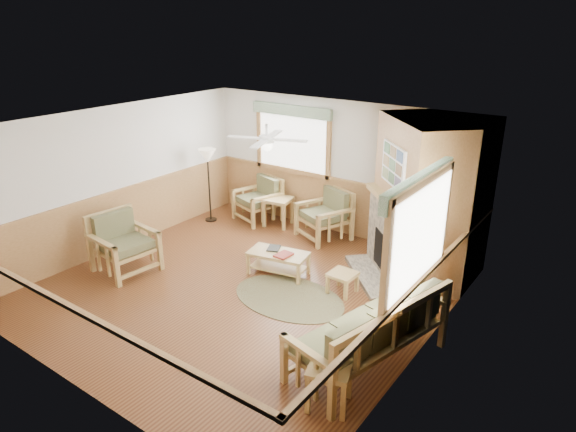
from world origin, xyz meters
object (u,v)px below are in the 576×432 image
Objects in this scene: armchair_back_right at (324,215)px; footstool at (342,283)px; coffee_table at (278,263)px; end_table_chairs at (278,212)px; armchair_left at (124,244)px; floor_lamp_right at (425,249)px; sofa at (369,330)px; floor_lamp_left at (209,185)px; end_table_sofa at (329,386)px; armchair_back_left at (258,199)px.

footstool is at bearing -26.38° from armchair_back_right.
coffee_table is 1.23m from footstool.
end_table_chairs is 1.49× the size of footstool.
armchair_left reaches higher than coffee_table.
end_table_chairs is 3.97m from floor_lamp_right.
sofa is at bearing -39.82° from end_table_chairs.
sofa is at bearing -25.85° from floor_lamp_left.
sofa is at bearing -89.13° from floor_lamp_right.
floor_lamp_right reaches higher than end_table_sofa.
end_table_chairs is at bearing -9.20° from armchair_left.
armchair_back_right is at bearing 17.22° from armchair_back_left.
end_table_sofa is at bearing -89.42° from floor_lamp_right.
end_table_sofa is at bearing -33.74° from floor_lamp_left.
coffee_table is at bearing -50.73° from armchair_left.
armchair_left is 1.68× the size of end_table_chairs.
armchair_back_left is at bearing 38.10° from floor_lamp_left.
coffee_table reaches higher than footstool.
armchair_left is 3.80m from footstool.
floor_lamp_right is (-0.03, 2.76, 0.66)m from end_table_sofa.
armchair_back_left is 1.54× the size of end_table_chairs.
footstool is at bearing 116.70° from end_table_sofa.
floor_lamp_right reaches higher than sofa.
armchair_back_left reaches higher than footstool.
footstool is (1.42, -1.72, -0.31)m from armchair_back_right.
end_table_chairs is at bearing -156.08° from armchair_back_right.
end_table_chairs is (-1.13, 0.00, -0.19)m from armchair_back_right.
armchair_back_right is 0.61× the size of floor_lamp_left.
footstool is 0.22× the size of floor_lamp_right.
sofa is 1.85m from footstool.
sofa reaches higher than coffee_table.
sofa reaches higher than armchair_back_right.
armchair_back_right reaches higher than end_table_chairs.
armchair_left reaches higher than armchair_back_left.
sofa is 2.13× the size of coffee_table.
sofa is 1.87m from floor_lamp_right.
end_table_sofa is (4.63, -0.81, -0.25)m from armchair_left.
armchair_back_left is 3.57m from footstool.
armchair_back_left is at bearing 125.25° from coffee_table.
armchair_left is at bearing -78.87° from armchair_back_left.
footstool is at bearing -159.38° from floor_lamp_right.
end_table_sofa is (3.73, -4.04, -0.04)m from end_table_chairs.
armchair_back_right is 1.61× the size of end_table_chairs.
floor_lamp_left is at bearing 164.65° from footstool.
floor_lamp_right is at bearing 20.62° from footstool.
floor_lamp_left reaches higher than armchair_left.
coffee_table is at bearing 136.81° from end_table_sofa.
floor_lamp_right reaches higher than coffee_table.
armchair_back_right reaches higher than armchair_back_left.
floor_lamp_right is (4.61, 1.95, 0.41)m from armchair_left.
armchair_left is at bearing -79.83° from floor_lamp_left.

